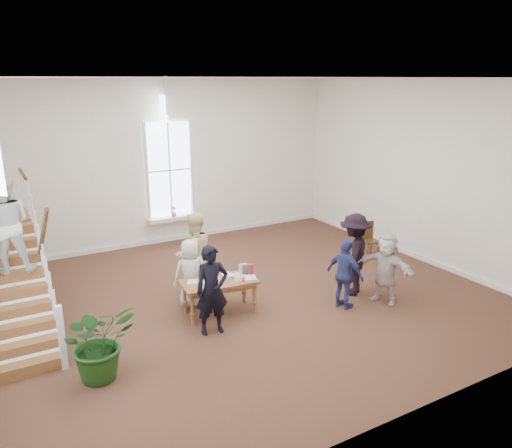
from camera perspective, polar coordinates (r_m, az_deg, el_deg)
ground at (r=10.78m, az=-1.04°, el=-8.32°), size 10.00×10.00×0.00m
room_shell at (r=14.41m, az=-9.47°, el=-0.42°), size 10.49×10.00×10.00m
staircase at (r=9.79m, az=-26.31°, el=-2.49°), size 1.10×4.10×2.92m
library_table at (r=9.87m, az=-4.14°, el=-6.87°), size 1.54×0.89×0.75m
police_officer at (r=9.07m, az=-5.05°, el=-7.54°), size 0.65×0.47×1.67m
elderly_woman at (r=10.22m, az=-7.49°, el=-5.59°), size 0.73×0.51×1.41m
person_yellow at (r=10.69m, az=-7.06°, el=-3.44°), size 0.98×0.82×1.81m
woman_cluster_a at (r=10.19m, az=10.15°, el=-5.69°), size 0.57×0.90×1.43m
woman_cluster_b at (r=10.82m, az=11.14°, el=-3.45°), size 1.32×1.21×1.78m
woman_cluster_c at (r=10.62m, az=14.61°, el=-4.87°), size 0.83×1.46×1.50m
floor_plant at (r=8.20m, az=-17.51°, el=-12.69°), size 1.24×1.12×1.23m
side_chair at (r=13.35m, az=12.73°, el=-1.50°), size 0.45×0.45×0.91m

